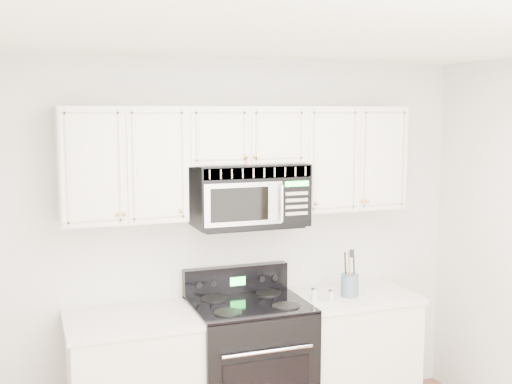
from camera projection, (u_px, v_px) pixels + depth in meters
name	position (u px, v px, depth m)	size (l,w,h in m)	color
room	(350.00, 312.00, 3.02)	(3.51, 3.51, 2.61)	brown
base_cabinet_right	(351.00, 357.00, 4.74)	(0.86, 0.65, 0.92)	beige
range	(249.00, 365.00, 4.45)	(0.78, 0.71, 1.12)	black
upper_cabinets	(242.00, 156.00, 4.42)	(2.44, 0.37, 0.75)	beige
microwave	(249.00, 195.00, 4.43)	(0.77, 0.44, 0.43)	black
utensil_crock	(350.00, 284.00, 4.59)	(0.13, 0.13, 0.34)	slate
shaker_salt	(314.00, 294.00, 4.47)	(0.04, 0.04, 0.10)	#BDBDBD
shaker_pepper	(331.00, 295.00, 4.46)	(0.04, 0.04, 0.09)	#BDBDBD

